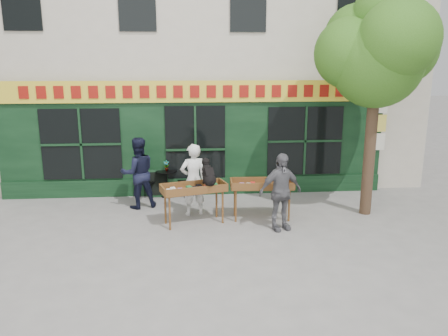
# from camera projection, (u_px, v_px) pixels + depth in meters

# --- Properties ---
(ground) EXTENTS (80.00, 80.00, 0.00)m
(ground) POSITION_uv_depth(u_px,v_px,m) (198.00, 222.00, 10.61)
(ground) COLOR slate
(ground) RESTS_ON ground
(building) EXTENTS (14.00, 7.26, 10.00)m
(building) POSITION_uv_depth(u_px,v_px,m) (192.00, 28.00, 15.24)
(building) COLOR beige
(building) RESTS_ON ground
(street_tree) EXTENTS (3.05, 2.90, 5.60)m
(street_tree) POSITION_uv_depth(u_px,v_px,m) (378.00, 48.00, 10.35)
(street_tree) COLOR #382619
(street_tree) RESTS_ON ground
(book_cart_center) EXTENTS (1.61, 1.00, 0.99)m
(book_cart_center) POSITION_uv_depth(u_px,v_px,m) (194.00, 191.00, 10.35)
(book_cart_center) COLOR brown
(book_cart_center) RESTS_ON ground
(dog) EXTENTS (0.49, 0.67, 0.60)m
(dog) POSITION_uv_depth(u_px,v_px,m) (208.00, 172.00, 10.22)
(dog) COLOR black
(dog) RESTS_ON book_cart_center
(woman) EXTENTS (0.76, 0.60, 1.83)m
(woman) POSITION_uv_depth(u_px,v_px,m) (193.00, 180.00, 10.96)
(woman) COLOR white
(woman) RESTS_ON ground
(book_cart_right) EXTENTS (1.53, 0.70, 0.99)m
(book_cart_right) POSITION_uv_depth(u_px,v_px,m) (262.00, 187.00, 10.68)
(book_cart_right) COLOR brown
(book_cart_right) RESTS_ON ground
(man_right) EXTENTS (1.14, 0.73, 1.80)m
(man_right) POSITION_uv_depth(u_px,v_px,m) (280.00, 192.00, 9.96)
(man_right) COLOR #59595E
(man_right) RESTS_ON ground
(bistro_table) EXTENTS (0.60, 0.60, 0.76)m
(bistro_table) POSITION_uv_depth(u_px,v_px,m) (167.00, 178.00, 12.53)
(bistro_table) COLOR black
(bistro_table) RESTS_ON ground
(bistro_chair_left) EXTENTS (0.45, 0.45, 0.95)m
(bistro_chair_left) POSITION_uv_depth(u_px,v_px,m) (144.00, 179.00, 12.40)
(bistro_chair_left) COLOR black
(bistro_chair_left) RESTS_ON ground
(bistro_chair_right) EXTENTS (0.49, 0.49, 0.95)m
(bistro_chair_right) POSITION_uv_depth(u_px,v_px,m) (189.00, 177.00, 12.64)
(bistro_chair_right) COLOR black
(bistro_chair_right) RESTS_ON ground
(potted_plant) EXTENTS (0.17, 0.12, 0.31)m
(potted_plant) POSITION_uv_depth(u_px,v_px,m) (166.00, 166.00, 12.44)
(potted_plant) COLOR gray
(potted_plant) RESTS_ON bistro_table
(man_left) EXTENTS (1.10, 0.97, 1.90)m
(man_left) POSITION_uv_depth(u_px,v_px,m) (138.00, 173.00, 11.50)
(man_left) COLOR black
(man_left) RESTS_ON ground
(chalkboard) EXTENTS (0.57, 0.24, 0.79)m
(chalkboard) POSITION_uv_depth(u_px,v_px,m) (158.00, 183.00, 12.55)
(chalkboard) COLOR black
(chalkboard) RESTS_ON ground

